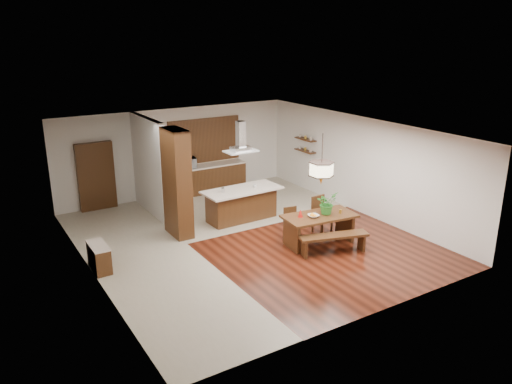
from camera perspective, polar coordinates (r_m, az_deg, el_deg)
room_shell at (r=12.66m, az=-1.16°, el=3.28°), size 9.00×9.04×2.92m
tile_hallway at (r=12.29m, az=-12.30°, el=-7.85°), size 2.50×9.00×0.01m
tile_kitchen at (r=15.93m, az=-1.83°, el=-1.37°), size 5.50×4.00×0.01m
soffit_band at (r=12.48m, az=-1.18°, el=6.94°), size 8.00×9.00×0.02m
partition_pier at (r=13.26m, az=-9.01°, el=0.99°), size 0.45×1.00×2.90m
partition_stub at (r=15.15m, az=-12.14°, el=2.94°), size 0.18×2.40×2.90m
hallway_console at (r=12.07m, az=-17.48°, el=-7.14°), size 0.37×0.88×0.63m
hallway_doorway at (r=15.93m, az=-17.80°, el=1.70°), size 1.10×0.20×2.10m
rear_counter at (r=17.11m, az=-5.42°, el=1.58°), size 2.60×0.62×0.95m
kitchen_window at (r=17.03m, az=-5.94°, el=5.90°), size 2.60×0.08×1.50m
shelf_lower at (r=17.03m, az=5.63°, el=4.71°), size 0.26×0.90×0.04m
shelf_upper at (r=16.94m, az=5.67°, el=6.02°), size 0.26×0.90×0.04m
dining_table at (r=12.94m, az=7.24°, el=-3.49°), size 1.96×1.13×0.78m
dining_bench at (r=12.54m, az=8.84°, el=-5.87°), size 1.78×0.87×0.49m
dining_chair_left at (r=13.22m, az=4.18°, el=-3.63°), size 0.44×0.44×0.84m
dining_chair_right at (r=13.64m, az=7.61°, el=-2.64°), size 0.48×0.48×1.02m
pendant_lantern at (r=12.43m, az=7.54°, el=3.72°), size 0.64×0.64×1.31m
foliage_plant at (r=12.89m, az=8.09°, el=-1.25°), size 0.60×0.55×0.58m
fruit_bowl at (r=12.69m, az=6.59°, el=-2.73°), size 0.29×0.29×0.07m
napkin_cone at (r=12.64m, az=5.11°, el=-2.44°), size 0.14×0.14×0.20m
gold_ornament at (r=13.05m, az=9.62°, el=-2.19°), size 0.09×0.09×0.10m
kitchen_island at (r=14.48m, az=-1.67°, el=-1.36°), size 2.32×1.07×0.94m
range_hood at (r=13.96m, az=-1.75°, el=6.35°), size 0.90×0.55×0.87m
island_cup at (r=14.44m, az=-0.16°, el=0.72°), size 0.16×0.16×0.09m
microwave at (r=16.66m, az=-7.92°, el=3.32°), size 0.68×0.54×0.33m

